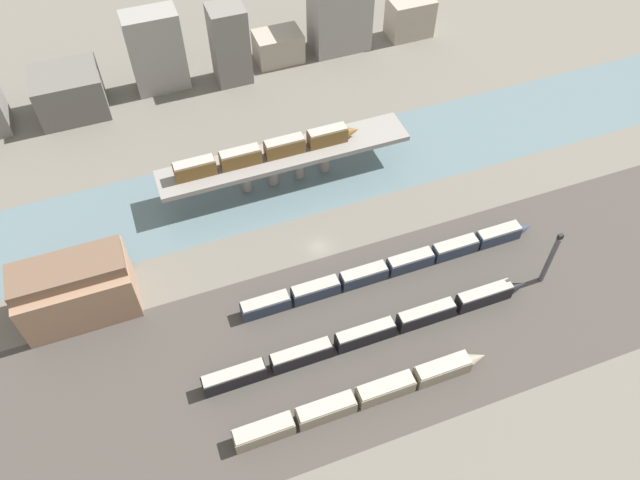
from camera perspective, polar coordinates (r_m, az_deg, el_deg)
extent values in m
plane|color=#666056|center=(135.85, -0.10, -0.67)|extent=(400.00, 400.00, 0.00)
cube|color=#423D38|center=(123.20, 3.81, -8.83)|extent=(280.00, 42.00, 0.01)
cube|color=slate|center=(150.29, -3.10, 5.61)|extent=(320.00, 25.97, 0.01)
cube|color=gray|center=(145.03, -3.22, 7.76)|extent=(59.11, 9.44, 1.23)
cylinder|color=gray|center=(146.22, -6.79, 5.63)|extent=(2.67, 2.67, 7.03)
cylinder|color=gray|center=(147.24, -4.36, 6.27)|extent=(2.67, 2.67, 7.03)
cylinder|color=gray|center=(148.53, -1.96, 6.89)|extent=(2.67, 2.67, 7.03)
cylinder|color=gray|center=(150.09, 0.40, 7.48)|extent=(2.67, 2.67, 7.03)
cube|color=brown|center=(140.59, -11.37, 6.37)|extent=(9.28, 3.01, 3.67)
cube|color=#9E998E|center=(139.22, -11.50, 6.97)|extent=(8.91, 2.77, 0.40)
cube|color=brown|center=(141.62, -7.28, 7.46)|extent=(9.28, 3.01, 3.67)
cube|color=#9E998E|center=(140.25, -7.36, 8.06)|extent=(8.91, 2.77, 0.40)
cube|color=brown|center=(143.39, -3.25, 8.48)|extent=(9.28, 3.01, 3.67)
cube|color=#9E998E|center=(142.04, -3.29, 9.10)|extent=(8.91, 2.77, 0.40)
cube|color=brown|center=(145.88, 0.68, 9.44)|extent=(9.28, 3.01, 3.67)
cube|color=#9E998E|center=(144.56, 0.68, 10.05)|extent=(8.91, 2.77, 0.40)
cone|color=brown|center=(147.84, 2.98, 9.93)|extent=(3.25, 2.71, 2.71)
cube|color=gray|center=(112.95, -5.16, -17.10)|extent=(10.74, 3.17, 3.23)
cube|color=#9E998E|center=(111.28, -5.23, -16.74)|extent=(10.32, 2.92, 0.40)
cube|color=gray|center=(114.12, 0.55, -15.31)|extent=(10.74, 3.17, 3.23)
cube|color=#9E998E|center=(112.47, 0.56, -14.93)|extent=(10.32, 2.92, 0.40)
cube|color=gray|center=(116.42, 6.00, -13.45)|extent=(10.74, 3.17, 3.23)
cube|color=#9E998E|center=(114.80, 6.07, -13.05)|extent=(10.32, 2.92, 0.40)
cube|color=gray|center=(119.78, 11.10, -11.56)|extent=(10.74, 3.17, 3.23)
cube|color=#9E998E|center=(118.21, 11.24, -11.14)|extent=(10.32, 2.92, 0.40)
cone|color=gray|center=(122.55, 14.12, -10.42)|extent=(3.76, 2.86, 2.86)
cube|color=black|center=(117.70, -7.83, -12.39)|extent=(11.87, 2.64, 3.59)
cube|color=#9E998E|center=(115.94, -7.94, -11.94)|extent=(11.40, 2.43, 0.40)
cube|color=black|center=(118.82, -1.71, -10.57)|extent=(11.87, 2.64, 3.59)
cube|color=#9E998E|center=(117.09, -1.74, -10.09)|extent=(11.40, 2.43, 0.40)
cube|color=black|center=(121.34, 4.15, -8.69)|extent=(11.87, 2.64, 3.59)
cube|color=#9E998E|center=(119.64, 4.20, -8.20)|extent=(11.40, 2.43, 0.40)
cube|color=black|center=(125.15, 9.65, -6.82)|extent=(11.87, 2.64, 3.59)
cube|color=#9E998E|center=(123.51, 9.77, -6.32)|extent=(11.40, 2.43, 0.40)
cube|color=black|center=(130.15, 14.75, -5.02)|extent=(11.87, 2.64, 3.59)
cube|color=#9E998E|center=(128.57, 14.92, -4.52)|extent=(11.40, 2.43, 0.40)
cone|color=black|center=(133.92, 17.66, -4.01)|extent=(4.16, 2.37, 2.37)
cube|color=#2D384C|center=(125.36, -5.00, -6.03)|extent=(9.95, 2.93, 3.15)
cube|color=#9E998E|center=(123.89, -5.05, -5.57)|extent=(9.55, 2.70, 0.40)
cube|color=#2D384C|center=(126.97, -0.41, -4.67)|extent=(9.95, 2.93, 3.15)
cube|color=#9E998E|center=(125.52, -0.42, -4.20)|extent=(9.55, 2.70, 0.40)
cube|color=#2D384C|center=(129.43, 4.01, -3.32)|extent=(9.95, 2.93, 3.15)
cube|color=#9E998E|center=(128.01, 4.06, -2.85)|extent=(9.55, 2.70, 0.40)
cube|color=#2D384C|center=(132.70, 8.24, -2.01)|extent=(9.95, 2.93, 3.15)
cube|color=#9E998E|center=(131.31, 8.32, -1.54)|extent=(9.55, 2.70, 0.40)
cube|color=#2D384C|center=(136.72, 12.23, -0.76)|extent=(9.95, 2.93, 3.15)
cube|color=#9E998E|center=(135.37, 12.35, -0.29)|extent=(9.55, 2.70, 0.40)
cube|color=#2D384C|center=(141.42, 15.97, 0.41)|extent=(9.95, 2.93, 3.15)
cube|color=#9E998E|center=(140.12, 16.12, 0.88)|extent=(9.55, 2.70, 0.40)
cone|color=#2D384C|center=(144.83, 18.19, 1.07)|extent=(3.48, 2.64, 2.64)
cube|color=#937056|center=(130.79, -21.34, -4.41)|extent=(21.69, 12.22, 11.34)
cube|color=brown|center=(125.58, -22.22, -2.57)|extent=(21.25, 8.55, 2.49)
cylinder|color=#4C4C51|center=(133.49, 20.26, -1.72)|extent=(1.05, 1.05, 13.33)
cube|color=black|center=(128.20, 21.12, 0.28)|extent=(1.00, 0.70, 1.20)
cube|color=#605B56|center=(177.83, -21.93, 12.38)|extent=(17.10, 14.32, 11.82)
cube|color=gray|center=(177.09, -14.75, 16.37)|extent=(14.14, 8.09, 21.96)
cube|color=slate|center=(176.47, -8.27, 17.29)|extent=(9.43, 8.90, 21.45)
cube|color=gray|center=(186.14, -3.83, 17.23)|extent=(13.18, 9.09, 8.51)
cube|color=gray|center=(187.77, 1.81, 20.18)|extent=(16.39, 10.54, 22.69)
cube|color=gray|center=(197.95, 8.23, 19.51)|extent=(12.98, 8.39, 11.31)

